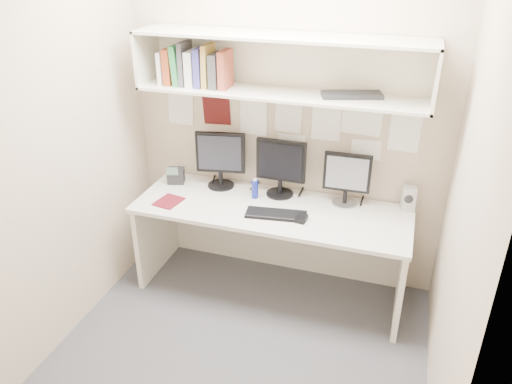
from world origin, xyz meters
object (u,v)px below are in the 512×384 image
(monitor_right, at_px, (347,176))
(desk_phone, at_px, (176,176))
(desk, at_px, (271,249))
(speaker, at_px, (409,198))
(monitor_left, at_px, (220,157))
(maroon_notebook, at_px, (169,201))
(keyboard, at_px, (276,214))
(monitor_center, at_px, (281,165))

(monitor_right, relative_size, desk_phone, 2.55)
(desk, height_order, speaker, speaker)
(monitor_left, height_order, speaker, monitor_left)
(monitor_right, height_order, maroon_notebook, monitor_right)
(desk, relative_size, monitor_left, 4.52)
(keyboard, bearing_deg, monitor_right, 29.80)
(monitor_left, relative_size, desk_phone, 2.86)
(monitor_center, distance_m, desk_phone, 0.87)
(monitor_center, relative_size, desk_phone, 2.83)
(speaker, xyz_separation_m, maroon_notebook, (-1.69, -0.43, -0.08))
(monitor_left, distance_m, desk_phone, 0.41)
(monitor_right, distance_m, desk_phone, 1.35)
(monitor_left, xyz_separation_m, desk_phone, (-0.36, -0.06, -0.18))
(monitor_left, xyz_separation_m, monitor_center, (0.48, 0.00, -0.00))
(speaker, bearing_deg, monitor_right, 174.58)
(desk, xyz_separation_m, keyboard, (0.07, -0.11, 0.37))
(monitor_center, distance_m, maroon_notebook, 0.87)
(desk, height_order, monitor_left, monitor_left)
(desk_phone, bearing_deg, maroon_notebook, -90.41)
(monitor_center, distance_m, monitor_right, 0.49)
(desk, distance_m, keyboard, 0.40)
(desk_phone, bearing_deg, monitor_center, -12.86)
(speaker, bearing_deg, keyboard, -167.92)
(keyboard, height_order, speaker, speaker)
(desk, xyz_separation_m, speaker, (0.94, 0.26, 0.45))
(monitor_left, xyz_separation_m, monitor_right, (0.97, 0.00, -0.02))
(monitor_left, relative_size, monitor_right, 1.12)
(speaker, relative_size, desk_phone, 1.16)
(desk, bearing_deg, keyboard, -60.00)
(speaker, bearing_deg, desk_phone, 172.05)
(monitor_right, xyz_separation_m, desk_phone, (-1.34, -0.06, -0.16))
(desk, distance_m, monitor_right, 0.80)
(monitor_left, bearing_deg, keyboard, -42.39)
(desk, bearing_deg, desk_phone, 169.15)
(monitor_left, distance_m, keyboard, 0.68)
(maroon_notebook, bearing_deg, desk_phone, 116.23)
(keyboard, bearing_deg, desk_phone, 155.34)
(desk, height_order, maroon_notebook, maroon_notebook)
(maroon_notebook, xyz_separation_m, desk_phone, (-0.09, 0.32, 0.06))
(monitor_right, distance_m, maroon_notebook, 1.32)
(desk_phone, bearing_deg, desk, -27.63)
(speaker, bearing_deg, monitor_center, 171.52)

